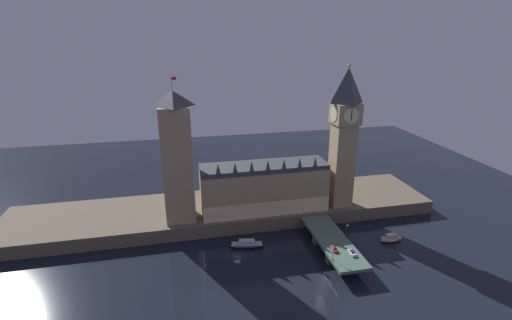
{
  "coord_description": "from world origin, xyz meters",
  "views": [
    {
      "loc": [
        -21.97,
        -137.89,
        93.26
      ],
      "look_at": [
        12.78,
        20.0,
        37.09
      ],
      "focal_mm": 26.0,
      "sensor_mm": 36.0,
      "label": 1
    }
  ],
  "objects_px": {
    "clock_tower": "(344,134)",
    "boat_upstream": "(247,244)",
    "victoria_tower": "(177,158)",
    "street_lamp_near": "(333,252)",
    "pedestrian_far_rail": "(312,228)",
    "boat_downstream": "(391,238)",
    "street_lamp_mid": "(347,229)",
    "car_northbound_trail": "(334,249)",
    "car_southbound_lead": "(352,253)"
  },
  "relations": [
    {
      "from": "street_lamp_near",
      "to": "pedestrian_far_rail",
      "type": "bearing_deg",
      "value": 89.06
    },
    {
      "from": "car_southbound_lead",
      "to": "pedestrian_far_rail",
      "type": "height_order",
      "value": "pedestrian_far_rail"
    },
    {
      "from": "victoria_tower",
      "to": "street_lamp_mid",
      "type": "bearing_deg",
      "value": -25.03
    },
    {
      "from": "clock_tower",
      "to": "boat_upstream",
      "type": "distance_m",
      "value": 72.05
    },
    {
      "from": "boat_downstream",
      "to": "car_northbound_trail",
      "type": "bearing_deg",
      "value": -162.87
    },
    {
      "from": "clock_tower",
      "to": "victoria_tower",
      "type": "xyz_separation_m",
      "value": [
        -81.92,
        1.68,
        -7.04
      ]
    },
    {
      "from": "pedestrian_far_rail",
      "to": "boat_downstream",
      "type": "xyz_separation_m",
      "value": [
        36.8,
        -7.43,
        -5.68
      ]
    },
    {
      "from": "clock_tower",
      "to": "boat_upstream",
      "type": "height_order",
      "value": "clock_tower"
    },
    {
      "from": "pedestrian_far_rail",
      "to": "street_lamp_mid",
      "type": "xyz_separation_m",
      "value": [
        12.49,
        -9.72,
        3.32
      ]
    },
    {
      "from": "car_southbound_lead",
      "to": "pedestrian_far_rail",
      "type": "distance_m",
      "value": 24.01
    },
    {
      "from": "boat_downstream",
      "to": "street_lamp_mid",
      "type": "bearing_deg",
      "value": -174.62
    },
    {
      "from": "street_lamp_mid",
      "to": "car_southbound_lead",
      "type": "bearing_deg",
      "value": -105.3
    },
    {
      "from": "clock_tower",
      "to": "pedestrian_far_rail",
      "type": "xyz_separation_m",
      "value": [
        -22.96,
        -21.97,
        -38.17
      ]
    },
    {
      "from": "street_lamp_near",
      "to": "street_lamp_mid",
      "type": "bearing_deg",
      "value": 48.78
    },
    {
      "from": "victoria_tower",
      "to": "street_lamp_mid",
      "type": "relative_size",
      "value": 10.12
    },
    {
      "from": "pedestrian_far_rail",
      "to": "street_lamp_near",
      "type": "bearing_deg",
      "value": -90.94
    },
    {
      "from": "victoria_tower",
      "to": "street_lamp_near",
      "type": "bearing_deg",
      "value": -39.39
    },
    {
      "from": "car_northbound_trail",
      "to": "victoria_tower",
      "type": "bearing_deg",
      "value": 146.2
    },
    {
      "from": "car_southbound_lead",
      "to": "street_lamp_mid",
      "type": "bearing_deg",
      "value": 74.7
    },
    {
      "from": "street_lamp_near",
      "to": "boat_downstream",
      "type": "xyz_separation_m",
      "value": [
        37.2,
        17.01,
        -8.82
      ]
    },
    {
      "from": "boat_downstream",
      "to": "victoria_tower",
      "type": "bearing_deg",
      "value": 162.02
    },
    {
      "from": "boat_downstream",
      "to": "boat_upstream",
      "type": "bearing_deg",
      "value": 172.05
    },
    {
      "from": "victoria_tower",
      "to": "car_southbound_lead",
      "type": "xyz_separation_m",
      "value": [
        68.03,
        -45.88,
        -31.28
      ]
    },
    {
      "from": "clock_tower",
      "to": "victoria_tower",
      "type": "bearing_deg",
      "value": 178.83
    },
    {
      "from": "victoria_tower",
      "to": "boat_upstream",
      "type": "xyz_separation_m",
      "value": [
        28.36,
        -21.67,
        -36.8
      ]
    },
    {
      "from": "boat_upstream",
      "to": "boat_downstream",
      "type": "bearing_deg",
      "value": -7.95
    },
    {
      "from": "victoria_tower",
      "to": "pedestrian_far_rail",
      "type": "distance_m",
      "value": 70.74
    },
    {
      "from": "car_northbound_trail",
      "to": "boat_downstream",
      "type": "height_order",
      "value": "car_northbound_trail"
    },
    {
      "from": "street_lamp_near",
      "to": "boat_upstream",
      "type": "distance_m",
      "value": 41.08
    },
    {
      "from": "car_southbound_lead",
      "to": "street_lamp_near",
      "type": "bearing_deg",
      "value": -166.87
    },
    {
      "from": "car_southbound_lead",
      "to": "victoria_tower",
      "type": "bearing_deg",
      "value": 146.0
    },
    {
      "from": "car_northbound_trail",
      "to": "boat_upstream",
      "type": "bearing_deg",
      "value": 149.49
    },
    {
      "from": "clock_tower",
      "to": "pedestrian_far_rail",
      "type": "relative_size",
      "value": 42.63
    },
    {
      "from": "clock_tower",
      "to": "street_lamp_mid",
      "type": "height_order",
      "value": "clock_tower"
    },
    {
      "from": "boat_downstream",
      "to": "pedestrian_far_rail",
      "type": "bearing_deg",
      "value": 168.58
    },
    {
      "from": "clock_tower",
      "to": "pedestrian_far_rail",
      "type": "distance_m",
      "value": 49.66
    },
    {
      "from": "victoria_tower",
      "to": "street_lamp_mid",
      "type": "xyz_separation_m",
      "value": [
        71.45,
        -33.37,
        -27.8
      ]
    },
    {
      "from": "car_southbound_lead",
      "to": "pedestrian_far_rail",
      "type": "bearing_deg",
      "value": 112.2
    },
    {
      "from": "car_northbound_trail",
      "to": "street_lamp_near",
      "type": "distance_m",
      "value": 8.16
    },
    {
      "from": "victoria_tower",
      "to": "street_lamp_near",
      "type": "distance_m",
      "value": 80.78
    },
    {
      "from": "street_lamp_near",
      "to": "clock_tower",
      "type": "bearing_deg",
      "value": 63.29
    },
    {
      "from": "boat_upstream",
      "to": "boat_downstream",
      "type": "height_order",
      "value": "boat_upstream"
    },
    {
      "from": "car_southbound_lead",
      "to": "street_lamp_mid",
      "type": "relative_size",
      "value": 0.67
    },
    {
      "from": "victoria_tower",
      "to": "boat_upstream",
      "type": "height_order",
      "value": "victoria_tower"
    },
    {
      "from": "car_southbound_lead",
      "to": "boat_upstream",
      "type": "relative_size",
      "value": 0.28
    },
    {
      "from": "boat_downstream",
      "to": "car_southbound_lead",
      "type": "bearing_deg",
      "value": -151.9
    },
    {
      "from": "street_lamp_near",
      "to": "street_lamp_mid",
      "type": "height_order",
      "value": "street_lamp_mid"
    },
    {
      "from": "car_northbound_trail",
      "to": "car_southbound_lead",
      "type": "bearing_deg",
      "value": -36.0
    },
    {
      "from": "pedestrian_far_rail",
      "to": "boat_downstream",
      "type": "relative_size",
      "value": 0.16
    },
    {
      "from": "car_southbound_lead",
      "to": "clock_tower",
      "type": "bearing_deg",
      "value": 72.56
    }
  ]
}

